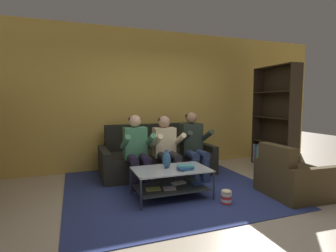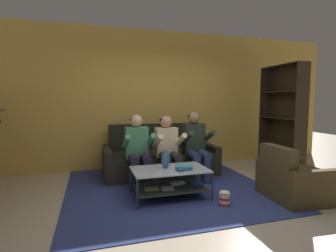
{
  "view_description": "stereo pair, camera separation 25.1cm",
  "coord_description": "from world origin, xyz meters",
  "px_view_note": "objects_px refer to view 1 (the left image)",
  "views": [
    {
      "loc": [
        -1.66,
        -3.0,
        1.42
      ],
      "look_at": [
        -0.26,
        0.82,
        1.03
      ],
      "focal_mm": 28.0,
      "sensor_mm": 36.0,
      "label": 1
    },
    {
      "loc": [
        -1.43,
        -3.07,
        1.42
      ],
      "look_at": [
        -0.26,
        0.82,
        1.03
      ],
      "focal_mm": 28.0,
      "sensor_mm": 36.0,
      "label": 2
    }
  ],
  "objects_px": {
    "vase": "(167,159)",
    "book_stack": "(186,167)",
    "couch": "(156,158)",
    "person_seated_left": "(137,147)",
    "person_seated_middle": "(166,146)",
    "person_seated_right": "(194,143)",
    "coffee_table": "(171,179)",
    "armchair": "(292,179)",
    "popcorn_tub": "(226,197)",
    "bookshelf": "(274,127)"
  },
  "relations": [
    {
      "from": "vase",
      "to": "book_stack",
      "type": "xyz_separation_m",
      "value": [
        0.22,
        -0.19,
        -0.09
      ]
    },
    {
      "from": "couch",
      "to": "book_stack",
      "type": "relative_size",
      "value": 8.32
    },
    {
      "from": "person_seated_left",
      "to": "book_stack",
      "type": "distance_m",
      "value": 1.01
    },
    {
      "from": "person_seated_middle",
      "to": "person_seated_right",
      "type": "relative_size",
      "value": 0.95
    },
    {
      "from": "couch",
      "to": "vase",
      "type": "relative_size",
      "value": 7.81
    },
    {
      "from": "person_seated_left",
      "to": "person_seated_right",
      "type": "distance_m",
      "value": 1.05
    },
    {
      "from": "person_seated_middle",
      "to": "book_stack",
      "type": "bearing_deg",
      "value": -90.9
    },
    {
      "from": "person_seated_left",
      "to": "person_seated_right",
      "type": "xyz_separation_m",
      "value": [
        1.05,
        0.0,
        0.02
      ]
    },
    {
      "from": "coffee_table",
      "to": "vase",
      "type": "distance_m",
      "value": 0.29
    },
    {
      "from": "vase",
      "to": "armchair",
      "type": "distance_m",
      "value": 1.9
    },
    {
      "from": "couch",
      "to": "person_seated_left",
      "type": "xyz_separation_m",
      "value": [
        -0.53,
        -0.58,
        0.35
      ]
    },
    {
      "from": "vase",
      "to": "popcorn_tub",
      "type": "relative_size",
      "value": 1.32
    },
    {
      "from": "couch",
      "to": "book_stack",
      "type": "bearing_deg",
      "value": -90.54
    },
    {
      "from": "couch",
      "to": "coffee_table",
      "type": "height_order",
      "value": "couch"
    },
    {
      "from": "vase",
      "to": "popcorn_tub",
      "type": "xyz_separation_m",
      "value": [
        0.68,
        -0.55,
        -0.46
      ]
    },
    {
      "from": "person_seated_left",
      "to": "popcorn_tub",
      "type": "bearing_deg",
      "value": -51.66
    },
    {
      "from": "person_seated_left",
      "to": "person_seated_right",
      "type": "relative_size",
      "value": 0.97
    },
    {
      "from": "person_seated_right",
      "to": "vase",
      "type": "distance_m",
      "value": 1.02
    },
    {
      "from": "person_seated_right",
      "to": "popcorn_tub",
      "type": "distance_m",
      "value": 1.35
    },
    {
      "from": "armchair",
      "to": "popcorn_tub",
      "type": "bearing_deg",
      "value": 176.45
    },
    {
      "from": "armchair",
      "to": "coffee_table",
      "type": "bearing_deg",
      "value": 161.91
    },
    {
      "from": "book_stack",
      "to": "popcorn_tub",
      "type": "xyz_separation_m",
      "value": [
        0.45,
        -0.37,
        -0.36
      ]
    },
    {
      "from": "armchair",
      "to": "person_seated_left",
      "type": "bearing_deg",
      "value": 147.98
    },
    {
      "from": "person_seated_left",
      "to": "person_seated_right",
      "type": "bearing_deg",
      "value": 0.16
    },
    {
      "from": "person_seated_middle",
      "to": "armchair",
      "type": "bearing_deg",
      "value": -39.97
    },
    {
      "from": "person_seated_left",
      "to": "armchair",
      "type": "bearing_deg",
      "value": -32.02
    },
    {
      "from": "book_stack",
      "to": "bookshelf",
      "type": "relative_size",
      "value": 0.12
    },
    {
      "from": "person_seated_left",
      "to": "book_stack",
      "type": "relative_size",
      "value": 4.61
    },
    {
      "from": "person_seated_right",
      "to": "popcorn_tub",
      "type": "bearing_deg",
      "value": -94.08
    },
    {
      "from": "person_seated_middle",
      "to": "coffee_table",
      "type": "height_order",
      "value": "person_seated_middle"
    },
    {
      "from": "armchair",
      "to": "bookshelf",
      "type": "bearing_deg",
      "value": 56.86
    },
    {
      "from": "vase",
      "to": "book_stack",
      "type": "distance_m",
      "value": 0.3
    },
    {
      "from": "armchair",
      "to": "popcorn_tub",
      "type": "relative_size",
      "value": 4.39
    },
    {
      "from": "bookshelf",
      "to": "popcorn_tub",
      "type": "bearing_deg",
      "value": -145.1
    },
    {
      "from": "person_seated_middle",
      "to": "person_seated_right",
      "type": "bearing_deg",
      "value": 0.6
    },
    {
      "from": "book_stack",
      "to": "popcorn_tub",
      "type": "bearing_deg",
      "value": -39.15
    },
    {
      "from": "person_seated_left",
      "to": "bookshelf",
      "type": "relative_size",
      "value": 0.55
    },
    {
      "from": "person_seated_middle",
      "to": "coffee_table",
      "type": "distance_m",
      "value": 0.83
    },
    {
      "from": "armchair",
      "to": "couch",
      "type": "bearing_deg",
      "value": 129.33
    },
    {
      "from": "armchair",
      "to": "popcorn_tub",
      "type": "height_order",
      "value": "armchair"
    },
    {
      "from": "book_stack",
      "to": "popcorn_tub",
      "type": "distance_m",
      "value": 0.69
    },
    {
      "from": "person_seated_left",
      "to": "popcorn_tub",
      "type": "xyz_separation_m",
      "value": [
        0.97,
        -1.22,
        -0.54
      ]
    },
    {
      "from": "couch",
      "to": "person_seated_left",
      "type": "distance_m",
      "value": 0.86
    },
    {
      "from": "vase",
      "to": "armchair",
      "type": "relative_size",
      "value": 0.3
    },
    {
      "from": "book_stack",
      "to": "armchair",
      "type": "xyz_separation_m",
      "value": [
        1.55,
        -0.44,
        -0.2
      ]
    },
    {
      "from": "armchair",
      "to": "book_stack",
      "type": "bearing_deg",
      "value": 164.25
    },
    {
      "from": "person_seated_right",
      "to": "person_seated_left",
      "type": "bearing_deg",
      "value": -179.84
    },
    {
      "from": "coffee_table",
      "to": "book_stack",
      "type": "bearing_deg",
      "value": -36.18
    },
    {
      "from": "armchair",
      "to": "person_seated_middle",
      "type": "bearing_deg",
      "value": 140.03
    },
    {
      "from": "coffee_table",
      "to": "armchair",
      "type": "xyz_separation_m",
      "value": [
        1.72,
        -0.56,
        -0.02
      ]
    }
  ]
}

